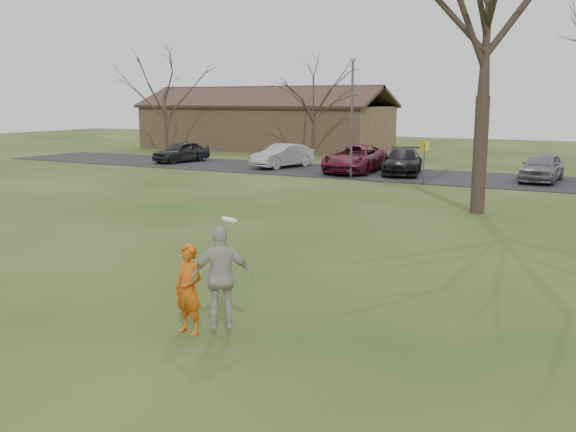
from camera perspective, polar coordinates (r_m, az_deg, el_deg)
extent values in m
plane|color=#1E380F|center=(11.49, -9.48, -10.60)|extent=(120.00, 120.00, 0.00)
cube|color=black|center=(34.38, 16.52, 3.16)|extent=(62.00, 6.50, 0.04)
imported|color=#C65410|center=(11.41, -8.83, -6.45)|extent=(0.63, 0.46, 1.61)
imported|color=black|center=(42.34, -9.49, 5.68)|extent=(2.42, 4.23, 1.36)
imported|color=#9E9DA2|center=(38.47, -0.50, 5.39)|extent=(2.55, 4.47, 1.39)
imported|color=maroon|center=(36.19, 5.98, 5.12)|extent=(2.86, 5.63, 1.52)
imported|color=black|center=(35.62, 10.18, 4.81)|extent=(2.93, 5.04, 1.37)
imported|color=slate|center=(34.25, 21.69, 4.08)|extent=(1.92, 4.30, 1.44)
imported|color=#AFA59D|center=(10.92, -5.91, -5.44)|extent=(1.10, 0.97, 1.78)
cylinder|color=white|center=(10.87, -5.25, -0.31)|extent=(0.28, 0.27, 0.11)
cube|color=#8C6D4C|center=(53.60, -2.05, 7.88)|extent=(20.00, 8.00, 3.50)
cube|color=#33231C|center=(51.78, -3.21, 10.55)|extent=(20.60, 4.40, 1.78)
cube|color=#33231C|center=(55.34, -1.00, 10.55)|extent=(20.60, 4.40, 1.78)
cube|color=#38281E|center=(53.56, -2.07, 11.30)|extent=(20.60, 0.45, 0.20)
cylinder|color=#47474C|center=(33.46, 5.70, 8.47)|extent=(0.12, 0.12, 6.00)
sphere|color=beige|center=(33.51, 5.80, 13.78)|extent=(0.34, 0.34, 0.34)
cylinder|color=#47474C|center=(31.83, 12.00, 4.59)|extent=(0.06, 0.06, 2.00)
cube|color=yellow|center=(31.76, 12.06, 6.12)|extent=(0.35, 0.35, 0.45)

